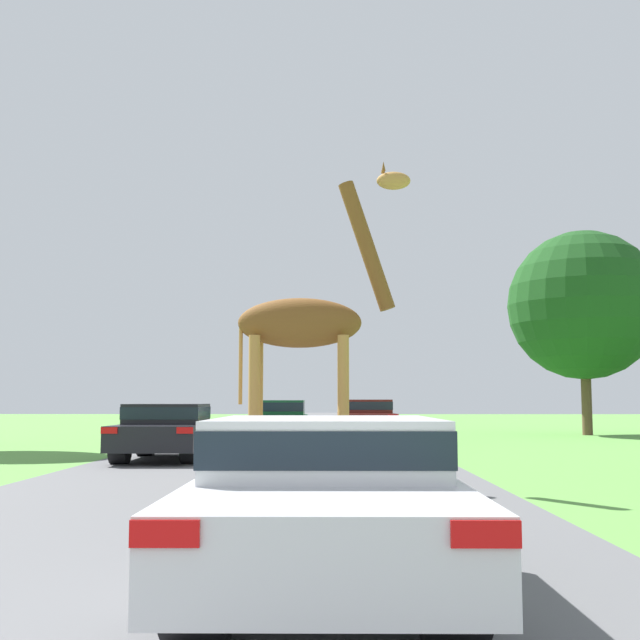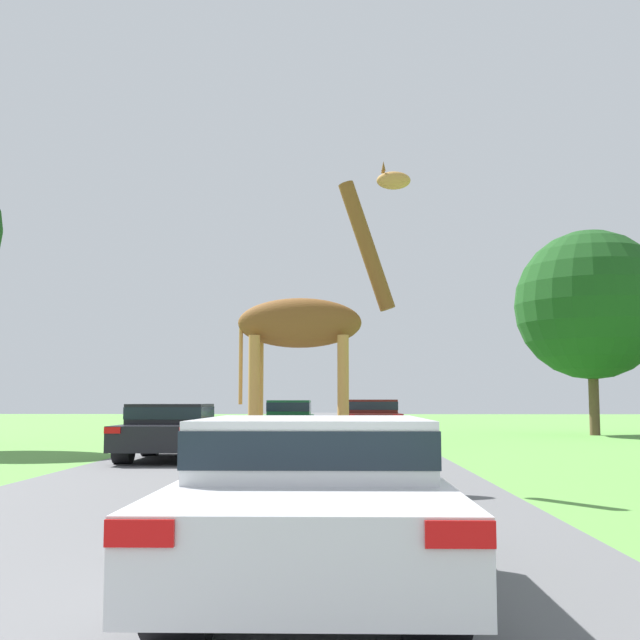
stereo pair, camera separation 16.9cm
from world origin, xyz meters
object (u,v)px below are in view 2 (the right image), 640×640
(car_queue_right, at_px, (171,429))
(car_far_ahead, at_px, (289,417))
(car_queue_left, at_px, (371,420))
(car_lead_maroon, at_px, (314,491))
(giraffe_near_road, at_px, (308,332))
(tree_left_edge, at_px, (591,305))

(car_queue_right, bearing_deg, car_far_ahead, 80.45)
(car_queue_right, xyz_separation_m, car_queue_left, (4.97, 7.48, 0.05))
(car_lead_maroon, height_order, car_far_ahead, car_far_ahead)
(giraffe_near_road, bearing_deg, car_far_ahead, -175.15)
(tree_left_edge, bearing_deg, car_queue_right, -136.41)
(car_queue_right, distance_m, car_far_ahead, 12.29)
(car_lead_maroon, distance_m, car_queue_left, 20.13)
(car_far_ahead, distance_m, tree_left_edge, 12.86)
(car_queue_left, distance_m, tree_left_edge, 11.69)
(car_queue_left, xyz_separation_m, tree_left_edge, (9.07, 5.89, 4.43))
(car_far_ahead, height_order, tree_left_edge, tree_left_edge)
(car_queue_right, bearing_deg, car_queue_left, 56.36)
(giraffe_near_road, distance_m, car_queue_right, 6.93)
(car_lead_maroon, xyz_separation_m, tree_left_edge, (10.34, 25.98, 4.49))
(car_queue_right, xyz_separation_m, tree_left_edge, (14.05, 13.37, 4.48))
(giraffe_near_road, xyz_separation_m, car_queue_right, (-3.41, 5.76, -1.78))
(giraffe_near_road, bearing_deg, car_queue_right, -148.93)
(car_lead_maroon, distance_m, car_queue_right, 13.14)
(giraffe_near_road, height_order, tree_left_edge, tree_left_edge)
(giraffe_near_road, xyz_separation_m, car_lead_maroon, (0.30, -6.85, -1.79))
(car_lead_maroon, bearing_deg, giraffe_near_road, 92.49)
(car_queue_left, bearing_deg, giraffe_near_road, -96.76)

